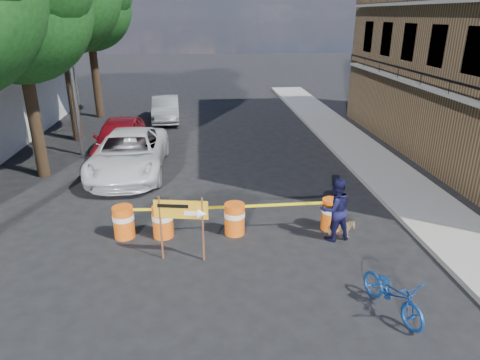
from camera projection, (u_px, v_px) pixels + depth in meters
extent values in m
plane|color=black|center=(237.00, 268.00, 10.38)|extent=(120.00, 120.00, 0.00)
cube|color=gray|center=(385.00, 172.00, 16.44)|extent=(2.40, 40.00, 0.15)
cylinder|color=#332316|center=(34.00, 114.00, 15.44)|extent=(0.44, 0.44, 4.76)
sphere|color=#154313|center=(15.00, 8.00, 14.15)|extent=(5.00, 5.00, 5.00)
sphere|color=#154313|center=(3.00, 29.00, 14.91)|extent=(3.50, 3.50, 3.50)
cylinder|color=#332316|center=(71.00, 85.00, 19.98)|extent=(0.44, 0.44, 5.32)
sphere|color=#154313|center=(47.00, 11.00, 19.37)|extent=(3.78, 3.78, 3.78)
cylinder|color=#332316|center=(95.00, 75.00, 24.69)|extent=(0.44, 0.44, 4.93)
sphere|color=#154313|center=(87.00, 6.00, 23.35)|extent=(4.80, 4.80, 4.80)
sphere|color=#154313|center=(78.00, 20.00, 24.11)|extent=(3.36, 3.36, 3.36)
cylinder|color=gray|center=(69.00, 60.00, 17.24)|extent=(0.16, 0.16, 8.00)
cylinder|color=#D3520C|center=(124.00, 222.00, 11.66)|extent=(0.56, 0.56, 0.90)
cylinder|color=white|center=(123.00, 217.00, 11.61)|extent=(0.58, 0.58, 0.14)
cylinder|color=#D3520C|center=(163.00, 222.00, 11.70)|extent=(0.56, 0.56, 0.90)
cylinder|color=white|center=(162.00, 217.00, 11.64)|extent=(0.58, 0.58, 0.14)
cylinder|color=#D3520C|center=(235.00, 219.00, 11.84)|extent=(0.56, 0.56, 0.90)
cylinder|color=white|center=(235.00, 214.00, 11.79)|extent=(0.58, 0.58, 0.14)
cylinder|color=#D3520C|center=(331.00, 214.00, 12.12)|extent=(0.56, 0.56, 0.90)
cylinder|color=white|center=(332.00, 209.00, 12.07)|extent=(0.58, 0.58, 0.14)
cylinder|color=#592D19|center=(161.00, 228.00, 10.48)|extent=(0.05, 0.05, 1.70)
cylinder|color=#592D19|center=(203.00, 230.00, 10.40)|extent=(0.05, 0.05, 1.70)
cube|color=orange|center=(181.00, 210.00, 10.25)|extent=(1.31, 0.25, 0.47)
cube|color=white|center=(192.00, 214.00, 10.24)|extent=(0.37, 0.07, 0.11)
cone|color=white|center=(202.00, 214.00, 10.23)|extent=(0.25, 0.28, 0.25)
cube|color=black|center=(173.00, 206.00, 10.21)|extent=(0.75, 0.14, 0.09)
imported|color=black|center=(335.00, 209.00, 11.40)|extent=(0.98, 0.83, 1.77)
imported|color=#13449E|center=(396.00, 276.00, 8.53)|extent=(0.86, 1.06, 1.75)
imported|color=tan|center=(341.00, 229.00, 11.63)|extent=(0.75, 0.49, 0.58)
imported|color=silver|center=(129.00, 153.00, 16.31)|extent=(2.63, 5.69, 1.58)
imported|color=maroon|center=(120.00, 138.00, 18.23)|extent=(2.01, 4.84, 1.64)
imported|color=#AAACB2|center=(166.00, 109.00, 24.42)|extent=(1.74, 4.30, 1.39)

